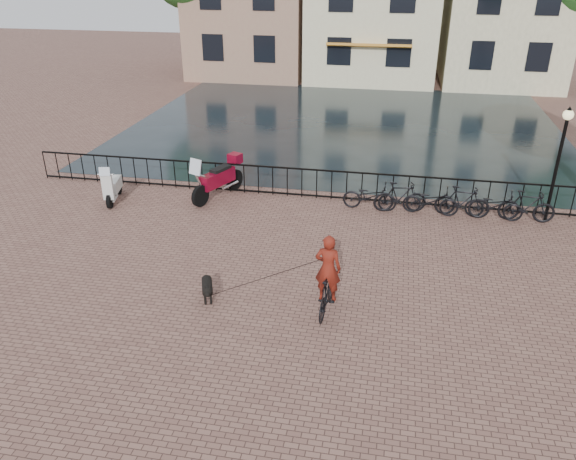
% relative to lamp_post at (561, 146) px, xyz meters
% --- Properties ---
extents(ground, '(100.00, 100.00, 0.00)m').
position_rel_lamp_post_xyz_m(ground, '(-7.20, -7.60, -2.38)').
color(ground, brown).
rests_on(ground, ground).
extents(canal_water, '(20.00, 20.00, 0.00)m').
position_rel_lamp_post_xyz_m(canal_water, '(-7.20, 9.70, -2.38)').
color(canal_water, black).
rests_on(canal_water, ground).
extents(railing, '(20.00, 0.05, 1.02)m').
position_rel_lamp_post_xyz_m(railing, '(-7.20, 0.40, -1.87)').
color(railing, black).
rests_on(railing, ground).
extents(lamp_post, '(0.30, 0.30, 3.45)m').
position_rel_lamp_post_xyz_m(lamp_post, '(0.00, 0.00, 0.00)').
color(lamp_post, black).
rests_on(lamp_post, ground).
extents(cyclist, '(0.75, 1.68, 2.26)m').
position_rel_lamp_post_xyz_m(cyclist, '(-5.99, -6.17, -1.52)').
color(cyclist, black).
rests_on(cyclist, ground).
extents(dog, '(0.58, 0.93, 0.60)m').
position_rel_lamp_post_xyz_m(dog, '(-8.82, -6.24, -2.08)').
color(dog, black).
rests_on(dog, ground).
extents(motorcycle, '(1.42, 2.37, 1.67)m').
position_rel_lamp_post_xyz_m(motorcycle, '(-10.45, -0.18, -1.54)').
color(motorcycle, maroon).
rests_on(motorcycle, ground).
extents(scooter, '(0.78, 1.62, 1.45)m').
position_rel_lamp_post_xyz_m(scooter, '(-13.76, -1.11, -1.65)').
color(scooter, silver).
rests_on(scooter, ground).
extents(parked_bike_0, '(1.75, 0.70, 0.90)m').
position_rel_lamp_post_xyz_m(parked_bike_0, '(-5.40, -0.20, -1.93)').
color(parked_bike_0, black).
rests_on(parked_bike_0, ground).
extents(parked_bike_1, '(1.72, 0.75, 1.00)m').
position_rel_lamp_post_xyz_m(parked_bike_1, '(-4.45, -0.20, -1.88)').
color(parked_bike_1, black).
rests_on(parked_bike_1, ground).
extents(parked_bike_2, '(1.76, 0.73, 0.90)m').
position_rel_lamp_post_xyz_m(parked_bike_2, '(-3.50, -0.20, -1.93)').
color(parked_bike_2, black).
rests_on(parked_bike_2, ground).
extents(parked_bike_3, '(1.70, 0.60, 1.00)m').
position_rel_lamp_post_xyz_m(parked_bike_3, '(-2.55, -0.20, -1.88)').
color(parked_bike_3, black).
rests_on(parked_bike_3, ground).
extents(parked_bike_4, '(1.77, 0.77, 0.90)m').
position_rel_lamp_post_xyz_m(parked_bike_4, '(-1.60, -0.20, -1.93)').
color(parked_bike_4, black).
rests_on(parked_bike_4, ground).
extents(parked_bike_5, '(1.67, 0.50, 1.00)m').
position_rel_lamp_post_xyz_m(parked_bike_5, '(-0.65, -0.20, -1.88)').
color(parked_bike_5, black).
rests_on(parked_bike_5, ground).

